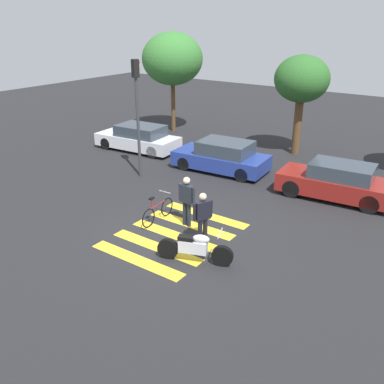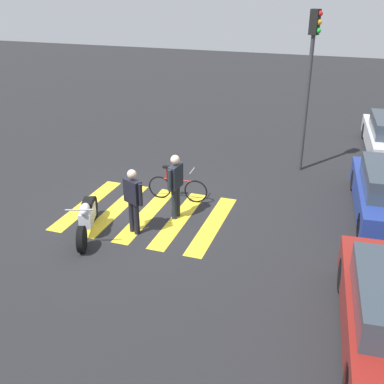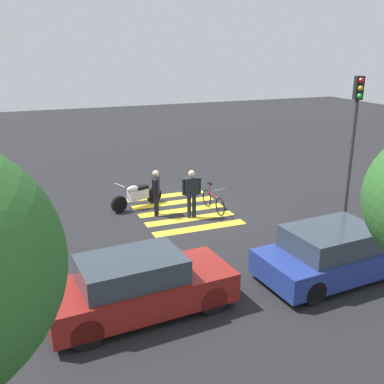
{
  "view_description": "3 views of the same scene",
  "coord_description": "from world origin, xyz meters",
  "px_view_note": "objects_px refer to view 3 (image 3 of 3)",
  "views": [
    {
      "loc": [
        7.33,
        -9.39,
        6.44
      ],
      "look_at": [
        -0.07,
        1.04,
        1.12
      ],
      "focal_mm": 39.69,
      "sensor_mm": 36.0,
      "label": 1
    },
    {
      "loc": [
        9.96,
        4.66,
        5.65
      ],
      "look_at": [
        0.01,
        1.26,
        0.83
      ],
      "focal_mm": 43.67,
      "sensor_mm": 36.0,
      "label": 2
    },
    {
      "loc": [
        5.27,
        14.48,
        5.74
      ],
      "look_at": [
        -0.15,
        0.68,
        0.9
      ],
      "focal_mm": 42.02,
      "sensor_mm": 36.0,
      "label": 3
    }
  ],
  "objects_px": {
    "leaning_bicycle": "(213,201)",
    "car_blue_hatchback": "(335,253)",
    "officer_by_motorcycle": "(192,191)",
    "traffic_light_pole": "(354,131)",
    "police_motorcycle": "(137,196)",
    "officer_on_foot": "(156,190)",
    "car_maroon_wagon": "(139,286)"
  },
  "relations": [
    {
      "from": "car_maroon_wagon",
      "to": "traffic_light_pole",
      "type": "distance_m",
      "value": 8.42
    },
    {
      "from": "officer_by_motorcycle",
      "to": "car_blue_hatchback",
      "type": "relative_size",
      "value": 0.4
    },
    {
      "from": "officer_on_foot",
      "to": "car_maroon_wagon",
      "type": "bearing_deg",
      "value": 69.29
    },
    {
      "from": "leaning_bicycle",
      "to": "car_blue_hatchback",
      "type": "bearing_deg",
      "value": 99.42
    },
    {
      "from": "police_motorcycle",
      "to": "leaning_bicycle",
      "type": "distance_m",
      "value": 2.83
    },
    {
      "from": "officer_by_motorcycle",
      "to": "traffic_light_pole",
      "type": "xyz_separation_m",
      "value": [
        -4.4,
        2.64,
        2.25
      ]
    },
    {
      "from": "police_motorcycle",
      "to": "car_blue_hatchback",
      "type": "height_order",
      "value": "car_blue_hatchback"
    },
    {
      "from": "officer_by_motorcycle",
      "to": "car_blue_hatchback",
      "type": "height_order",
      "value": "officer_by_motorcycle"
    },
    {
      "from": "police_motorcycle",
      "to": "traffic_light_pole",
      "type": "bearing_deg",
      "value": 143.61
    },
    {
      "from": "leaning_bicycle",
      "to": "car_blue_hatchback",
      "type": "xyz_separation_m",
      "value": [
        -0.93,
        5.6,
        0.28
      ]
    },
    {
      "from": "officer_on_foot",
      "to": "traffic_light_pole",
      "type": "xyz_separation_m",
      "value": [
        -5.47,
        3.31,
        2.29
      ]
    },
    {
      "from": "traffic_light_pole",
      "to": "officer_by_motorcycle",
      "type": "bearing_deg",
      "value": -31.02
    },
    {
      "from": "officer_on_foot",
      "to": "officer_by_motorcycle",
      "type": "xyz_separation_m",
      "value": [
        -1.08,
        0.67,
        0.04
      ]
    },
    {
      "from": "officer_by_motorcycle",
      "to": "car_maroon_wagon",
      "type": "xyz_separation_m",
      "value": [
        3.25,
        5.08,
        -0.31
      ]
    },
    {
      "from": "officer_on_foot",
      "to": "traffic_light_pole",
      "type": "relative_size",
      "value": 0.34
    },
    {
      "from": "officer_on_foot",
      "to": "car_blue_hatchback",
      "type": "relative_size",
      "value": 0.38
    },
    {
      "from": "police_motorcycle",
      "to": "traffic_light_pole",
      "type": "distance_m",
      "value": 7.83
    },
    {
      "from": "traffic_light_pole",
      "to": "officer_on_foot",
      "type": "bearing_deg",
      "value": -31.16
    },
    {
      "from": "police_motorcycle",
      "to": "officer_on_foot",
      "type": "relative_size",
      "value": 1.27
    },
    {
      "from": "officer_on_foot",
      "to": "car_blue_hatchback",
      "type": "distance_m",
      "value": 6.66
    },
    {
      "from": "leaning_bicycle",
      "to": "officer_on_foot",
      "type": "relative_size",
      "value": 1.03
    },
    {
      "from": "police_motorcycle",
      "to": "officer_by_motorcycle",
      "type": "height_order",
      "value": "officer_by_motorcycle"
    },
    {
      "from": "police_motorcycle",
      "to": "car_maroon_wagon",
      "type": "height_order",
      "value": "car_maroon_wagon"
    },
    {
      "from": "leaning_bicycle",
      "to": "officer_by_motorcycle",
      "type": "xyz_separation_m",
      "value": [
        0.97,
        0.32,
        0.61
      ]
    },
    {
      "from": "officer_by_motorcycle",
      "to": "traffic_light_pole",
      "type": "height_order",
      "value": "traffic_light_pole"
    },
    {
      "from": "leaning_bicycle",
      "to": "car_blue_hatchback",
      "type": "height_order",
      "value": "car_blue_hatchback"
    },
    {
      "from": "car_maroon_wagon",
      "to": "traffic_light_pole",
      "type": "xyz_separation_m",
      "value": [
        -7.65,
        -2.44,
        2.55
      ]
    },
    {
      "from": "car_blue_hatchback",
      "to": "car_maroon_wagon",
      "type": "bearing_deg",
      "value": -2.18
    },
    {
      "from": "car_maroon_wagon",
      "to": "traffic_light_pole",
      "type": "height_order",
      "value": "traffic_light_pole"
    },
    {
      "from": "leaning_bicycle",
      "to": "car_maroon_wagon",
      "type": "bearing_deg",
      "value": 52.02
    },
    {
      "from": "car_maroon_wagon",
      "to": "car_blue_hatchback",
      "type": "bearing_deg",
      "value": 177.82
    },
    {
      "from": "traffic_light_pole",
      "to": "car_maroon_wagon",
      "type": "bearing_deg",
      "value": 17.7
    }
  ]
}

